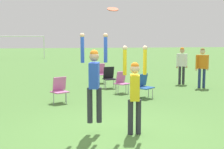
# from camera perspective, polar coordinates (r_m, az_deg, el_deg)

# --- Properties ---
(ground_plane) EXTENTS (120.00, 120.00, 0.00)m
(ground_plane) POSITION_cam_1_polar(r_m,az_deg,el_deg) (7.19, -0.14, -10.50)
(ground_plane) COLOR #4C7A38
(person_jumping) EXTENTS (0.61, 0.49, 1.98)m
(person_jumping) POSITION_cam_1_polar(r_m,az_deg,el_deg) (6.83, -3.26, -0.32)
(person_jumping) COLOR #2D2D38
(person_jumping) RESTS_ON ground_plane
(person_defending) EXTENTS (0.55, 0.44, 1.96)m
(person_defending) POSITION_cam_1_polar(r_m,az_deg,el_deg) (6.84, 4.17, -2.56)
(person_defending) COLOR #2D2D38
(person_defending) RESTS_ON ground_plane
(frisbee) EXTENTS (0.24, 0.23, 0.11)m
(frisbee) POSITION_cam_1_polar(r_m,az_deg,el_deg) (6.72, 0.14, 11.86)
(frisbee) COLOR #E04C23
(camping_chair_0) EXTENTS (0.57, 0.61, 0.92)m
(camping_chair_0) POSITION_cam_1_polar(r_m,az_deg,el_deg) (14.77, -2.30, 0.48)
(camping_chair_0) COLOR gray
(camping_chair_0) RESTS_ON ground_plane
(camping_chair_1) EXTENTS (0.58, 0.63, 0.90)m
(camping_chair_1) POSITION_cam_1_polar(r_m,az_deg,el_deg) (13.28, -0.52, -0.29)
(camping_chair_1) COLOR gray
(camping_chair_1) RESTS_ON ground_plane
(camping_chair_2) EXTENTS (0.78, 0.87, 0.84)m
(camping_chair_2) POSITION_cam_1_polar(r_m,az_deg,el_deg) (11.20, 5.75, -1.84)
(camping_chair_2) COLOR gray
(camping_chair_2) RESTS_ON ground_plane
(camping_chair_3) EXTENTS (0.65, 0.71, 0.83)m
(camping_chair_3) POSITION_cam_1_polar(r_m,az_deg,el_deg) (12.07, 1.76, -1.17)
(camping_chair_3) COLOR gray
(camping_chair_3) RESTS_ON ground_plane
(camping_chair_5) EXTENTS (0.64, 0.70, 0.84)m
(camping_chair_5) POSITION_cam_1_polar(r_m,az_deg,el_deg) (10.43, -9.56, -2.51)
(camping_chair_5) COLOR gray
(camping_chair_5) RESTS_ON ground_plane
(person_spectator_near) EXTENTS (0.56, 0.39, 1.70)m
(person_spectator_near) POSITION_cam_1_polar(r_m,az_deg,el_deg) (14.73, 12.66, 2.23)
(person_spectator_near) COLOR #2D2D38
(person_spectator_near) RESTS_ON ground_plane
(person_spectator_far) EXTENTS (0.62, 0.46, 1.71)m
(person_spectator_far) POSITION_cam_1_polar(r_m,az_deg,el_deg) (13.80, 16.16, 1.88)
(person_spectator_far) COLOR navy
(person_spectator_far) RESTS_ON ground_plane
(soccer_goal) EXTENTS (7.10, 0.10, 2.35)m
(soccer_goal) POSITION_cam_1_polar(r_m,az_deg,el_deg) (34.07, -18.27, 5.90)
(soccer_goal) COLOR white
(soccer_goal) RESTS_ON ground_plane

